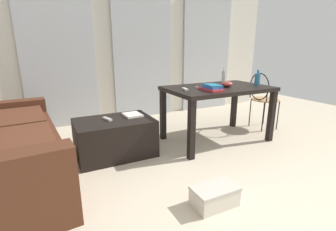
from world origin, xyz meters
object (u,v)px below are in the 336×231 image
at_px(bottle_far, 224,76).
at_px(tv_remote_primary, 107,119).
at_px(coffee_table, 115,137).
at_px(bowl, 227,84).
at_px(shoebox, 215,196).
at_px(couch, 2,151).
at_px(book_stack, 212,88).
at_px(scissors, 197,86).
at_px(wire_chair, 262,95).
at_px(magazine, 132,115).
at_px(bottle_near, 257,79).
at_px(tv_remote_on_table, 185,89).
at_px(craft_table, 218,94).

height_order(bottle_far, tv_remote_primary, bottle_far).
xyz_separation_m(coffee_table, bowl, (1.48, -0.20, 0.56)).
bearing_deg(shoebox, couch, 142.21).
bearing_deg(couch, bowl, -1.60).
height_order(book_stack, scissors, book_stack).
bearing_deg(couch, tv_remote_primary, 8.76).
distance_m(wire_chair, tv_remote_primary, 2.38).
distance_m(scissors, shoebox, 1.63).
xyz_separation_m(magazine, shoebox, (0.21, -1.39, -0.37)).
bearing_deg(wire_chair, bottle_near, -149.42).
bearing_deg(bottle_far, scissors, -162.39).
distance_m(coffee_table, tv_remote_primary, 0.24).
xyz_separation_m(coffee_table, magazine, (0.25, 0.06, 0.23)).
bearing_deg(bowl, wire_chair, 9.84).
bearing_deg(couch, bottle_near, -2.74).
relative_size(wire_chair, bottle_far, 4.26).
height_order(tv_remote_on_table, shoebox, tv_remote_on_table).
distance_m(couch, coffee_table, 1.10).
relative_size(tv_remote_on_table, tv_remote_primary, 1.06).
distance_m(couch, bowl, 2.61).
bearing_deg(coffee_table, tv_remote_on_table, -10.89).
bearing_deg(bottle_far, tv_remote_on_table, -158.25).
distance_m(magazine, shoebox, 1.45).
bearing_deg(coffee_table, shoebox, -71.09).
xyz_separation_m(craft_table, scissors, (-0.24, 0.14, 0.10)).
distance_m(coffee_table, book_stack, 1.30).
relative_size(craft_table, tv_remote_on_table, 8.29).
bearing_deg(magazine, tv_remote_primary, -176.79).
bearing_deg(scissors, bottle_far, 17.61).
bearing_deg(scissors, book_stack, -92.20).
bearing_deg(bottle_far, bottle_near, -65.79).
bearing_deg(wire_chair, coffee_table, 178.63).
bearing_deg(wire_chair, bowl, -170.16).
distance_m(wire_chair, book_stack, 1.24).
bearing_deg(tv_remote_primary, book_stack, -33.70).
distance_m(bottle_far, scissors, 0.63).
bearing_deg(coffee_table, book_stack, -16.66).
relative_size(wire_chair, tv_remote_on_table, 5.32).
relative_size(coffee_table, tv_remote_on_table, 5.35).
height_order(coffee_table, tv_remote_primary, tv_remote_primary).
bearing_deg(tv_remote_primary, scissors, -18.18).
bearing_deg(bowl, tv_remote_on_table, 176.72).
xyz_separation_m(book_stack, magazine, (-0.88, 0.40, -0.33)).
bearing_deg(tv_remote_primary, craft_table, -23.54).
xyz_separation_m(couch, tv_remote_primary, (1.02, 0.16, 0.13)).
bearing_deg(book_stack, couch, 174.63).
height_order(coffee_table, craft_table, craft_table).
bearing_deg(bottle_near, bottle_far, 114.21).
bearing_deg(wire_chair, bottle_far, 157.38).
height_order(bowl, tv_remote_primary, bowl).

